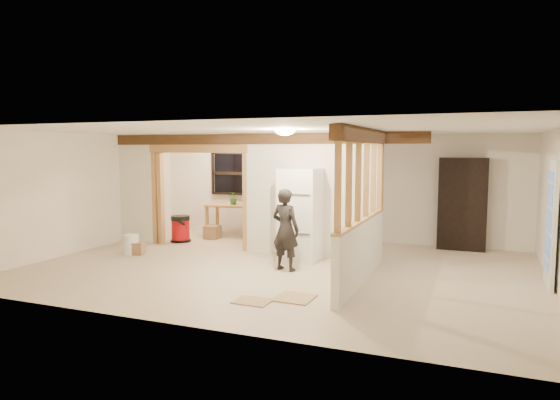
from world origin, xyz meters
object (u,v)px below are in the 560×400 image
at_px(refrigerator, 300,214).
at_px(shop_vac, 181,229).
at_px(bookshelf, 462,204).
at_px(woman, 285,230).
at_px(work_table, 233,220).

distance_m(refrigerator, shop_vac, 3.40).
bearing_deg(bookshelf, shop_vac, -166.76).
height_order(woman, bookshelf, bookshelf).
xyz_separation_m(shop_vac, bookshelf, (6.16, 1.45, 0.68)).
bearing_deg(bookshelf, woman, -132.41).
height_order(woman, work_table, woman).
relative_size(woman, shop_vac, 2.36).
xyz_separation_m(refrigerator, woman, (0.04, -0.91, -0.16)).
distance_m(shop_vac, bookshelf, 6.37).
xyz_separation_m(woman, shop_vac, (-3.30, 1.69, -0.42)).
relative_size(woman, work_table, 1.15).
relative_size(refrigerator, woman, 1.22).
height_order(refrigerator, work_table, refrigerator).
xyz_separation_m(work_table, shop_vac, (-0.82, -1.09, -0.09)).
bearing_deg(work_table, shop_vac, -134.08).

